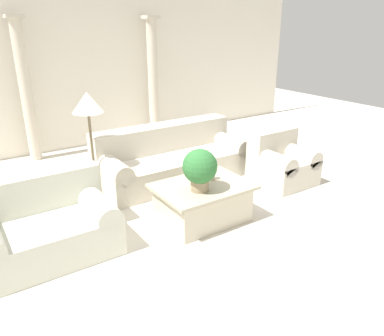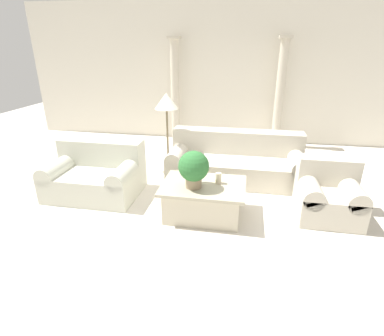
{
  "view_description": "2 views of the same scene",
  "coord_description": "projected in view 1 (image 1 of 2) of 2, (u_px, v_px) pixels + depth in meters",
  "views": [
    {
      "loc": [
        -2.38,
        -3.7,
        2.29
      ],
      "look_at": [
        -0.05,
        -0.2,
        0.64
      ],
      "focal_mm": 35.0,
      "sensor_mm": 36.0,
      "label": 1
    },
    {
      "loc": [
        0.51,
        -3.98,
        2.2
      ],
      "look_at": [
        -0.22,
        -0.0,
        0.55
      ],
      "focal_mm": 28.0,
      "sensor_mm": 36.0,
      "label": 2
    }
  ],
  "objects": [
    {
      "name": "ground_plane",
      "position": [
        187.0,
        208.0,
        4.93
      ],
      "size": [
        16.0,
        16.0,
        0.0
      ],
      "primitive_type": "plane",
      "color": "silver"
    },
    {
      "name": "column_right",
      "position": [
        153.0,
        79.0,
        7.5
      ],
      "size": [
        0.28,
        0.28,
        2.41
      ],
      "color": "beige",
      "rests_on": "ground_plane"
    },
    {
      "name": "loveseat",
      "position": [
        43.0,
        223.0,
        3.92
      ],
      "size": [
        1.37,
        0.99,
        0.81
      ],
      "color": "beige",
      "rests_on": "ground_plane"
    },
    {
      "name": "wall_back",
      "position": [
        87.0,
        62.0,
        6.99
      ],
      "size": [
        10.0,
        0.06,
        3.2
      ],
      "color": "silver",
      "rests_on": "ground_plane"
    },
    {
      "name": "pillar_candle",
      "position": [
        212.0,
        174.0,
        4.61
      ],
      "size": [
        0.08,
        0.08,
        0.15
      ],
      "color": "beige",
      "rests_on": "coffee_table"
    },
    {
      "name": "floor_lamp",
      "position": [
        88.0,
        107.0,
        4.81
      ],
      "size": [
        0.4,
        0.4,
        1.46
      ],
      "color": "brown",
      "rests_on": "ground_plane"
    },
    {
      "name": "potted_plant",
      "position": [
        200.0,
        168.0,
        4.24
      ],
      "size": [
        0.4,
        0.4,
        0.5
      ],
      "color": "#937F60",
      "rests_on": "coffee_table"
    },
    {
      "name": "coffee_table",
      "position": [
        203.0,
        202.0,
        4.56
      ],
      "size": [
        1.13,
        0.83,
        0.47
      ],
      "color": "beige",
      "rests_on": "ground_plane"
    },
    {
      "name": "column_left",
      "position": [
        26.0,
        90.0,
        6.25
      ],
      "size": [
        0.28,
        0.28,
        2.41
      ],
      "color": "beige",
      "rests_on": "ground_plane"
    },
    {
      "name": "armchair",
      "position": [
        281.0,
        162.0,
        5.65
      ],
      "size": [
        0.81,
        0.79,
        0.77
      ],
      "color": "beige",
      "rests_on": "ground_plane"
    },
    {
      "name": "sofa_long",
      "position": [
        171.0,
        158.0,
        5.79
      ],
      "size": [
        2.31,
        0.99,
        0.81
      ],
      "color": "beige",
      "rests_on": "ground_plane"
    }
  ]
}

